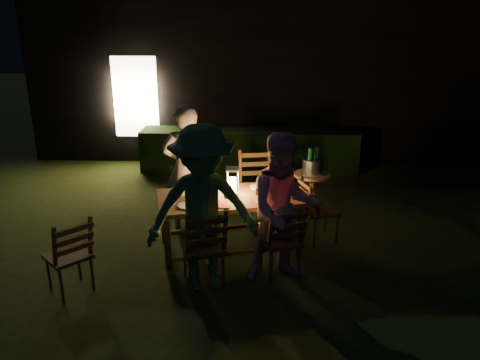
{
  "coord_description": "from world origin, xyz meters",
  "views": [
    {
      "loc": [
        -0.3,
        -5.13,
        2.88
      ],
      "look_at": [
        -0.54,
        0.6,
        0.87
      ],
      "focal_mm": 35.0,
      "sensor_mm": 36.0,
      "label": 1
    }
  ],
  "objects_px": {
    "chair_far_left": "(188,210)",
    "bottle_table": "(210,187)",
    "chair_far_right": "(256,201)",
    "person_opp_right": "(284,209)",
    "bottle_bucket_b": "(316,162)",
    "dining_table": "(230,201)",
    "chair_end": "(319,221)",
    "ice_bucket": "(313,166)",
    "person_house_side": "(186,168)",
    "person_opp_left": "(203,210)",
    "side_table": "(312,179)",
    "lantern": "(232,183)",
    "chair_spare": "(71,269)",
    "bottle_bucket_a": "(310,164)",
    "chair_near_right": "(281,253)",
    "chair_near_left": "(204,260)"
  },
  "relations": [
    {
      "from": "chair_spare",
      "to": "ice_bucket",
      "type": "height_order",
      "value": "chair_spare"
    },
    {
      "from": "lantern",
      "to": "ice_bucket",
      "type": "distance_m",
      "value": 1.47
    },
    {
      "from": "chair_near_left",
      "to": "chair_near_right",
      "type": "relative_size",
      "value": 1.04
    },
    {
      "from": "chair_end",
      "to": "bottle_bucket_b",
      "type": "xyz_separation_m",
      "value": [
        0.01,
        0.74,
        0.6
      ]
    },
    {
      "from": "chair_far_left",
      "to": "dining_table",
      "type": "bearing_deg",
      "value": 118.96
    },
    {
      "from": "chair_near_left",
      "to": "chair_far_right",
      "type": "height_order",
      "value": "chair_far_right"
    },
    {
      "from": "dining_table",
      "to": "person_opp_right",
      "type": "height_order",
      "value": "person_opp_right"
    },
    {
      "from": "person_opp_right",
      "to": "side_table",
      "type": "bearing_deg",
      "value": 58.6
    },
    {
      "from": "ice_bucket",
      "to": "person_house_side",
      "type": "bearing_deg",
      "value": -169.3
    },
    {
      "from": "person_opp_left",
      "to": "bottle_bucket_b",
      "type": "bearing_deg",
      "value": 39.23
    },
    {
      "from": "person_house_side",
      "to": "side_table",
      "type": "distance_m",
      "value": 1.84
    },
    {
      "from": "dining_table",
      "to": "chair_far_left",
      "type": "bearing_deg",
      "value": 120.37
    },
    {
      "from": "chair_end",
      "to": "person_house_side",
      "type": "height_order",
      "value": "person_house_side"
    },
    {
      "from": "chair_far_right",
      "to": "chair_near_right",
      "type": "bearing_deg",
      "value": 92.33
    },
    {
      "from": "dining_table",
      "to": "side_table",
      "type": "relative_size",
      "value": 2.72
    },
    {
      "from": "chair_far_left",
      "to": "bottle_table",
      "type": "xyz_separation_m",
      "value": [
        0.39,
        -0.69,
        0.61
      ]
    },
    {
      "from": "chair_near_right",
      "to": "ice_bucket",
      "type": "distance_m",
      "value": 1.81
    },
    {
      "from": "chair_far_left",
      "to": "ice_bucket",
      "type": "relative_size",
      "value": 3.04
    },
    {
      "from": "chair_end",
      "to": "bottle_table",
      "type": "distance_m",
      "value": 1.6
    },
    {
      "from": "dining_table",
      "to": "chair_end",
      "type": "bearing_deg",
      "value": -0.06
    },
    {
      "from": "dining_table",
      "to": "lantern",
      "type": "xyz_separation_m",
      "value": [
        0.04,
        0.06,
        0.23
      ]
    },
    {
      "from": "chair_far_left",
      "to": "lantern",
      "type": "height_order",
      "value": "lantern"
    },
    {
      "from": "bottle_bucket_a",
      "to": "person_opp_right",
      "type": "bearing_deg",
      "value": -105.35
    },
    {
      "from": "dining_table",
      "to": "chair_spare",
      "type": "xyz_separation_m",
      "value": [
        -1.67,
        -1.08,
        -0.38
      ]
    },
    {
      "from": "ice_bucket",
      "to": "bottle_bucket_b",
      "type": "xyz_separation_m",
      "value": [
        0.05,
        0.04,
        0.05
      ]
    },
    {
      "from": "chair_near_left",
      "to": "ice_bucket",
      "type": "height_order",
      "value": "chair_near_left"
    },
    {
      "from": "chair_far_left",
      "to": "chair_spare",
      "type": "relative_size",
      "value": 0.96
    },
    {
      "from": "chair_near_left",
      "to": "person_opp_left",
      "type": "xyz_separation_m",
      "value": [
        0.01,
        -0.05,
        0.63
      ]
    },
    {
      "from": "chair_far_left",
      "to": "bottle_bucket_a",
      "type": "bearing_deg",
      "value": 175.15
    },
    {
      "from": "chair_far_left",
      "to": "bottle_bucket_b",
      "type": "height_order",
      "value": "bottle_bucket_b"
    },
    {
      "from": "person_opp_left",
      "to": "bottle_bucket_b",
      "type": "distance_m",
      "value": 2.43
    },
    {
      "from": "ice_bucket",
      "to": "chair_spare",
      "type": "bearing_deg",
      "value": -143.35
    },
    {
      "from": "person_opp_right",
      "to": "bottle_table",
      "type": "relative_size",
      "value": 6.17
    },
    {
      "from": "chair_end",
      "to": "side_table",
      "type": "xyz_separation_m",
      "value": [
        -0.04,
        0.7,
        0.35
      ]
    },
    {
      "from": "side_table",
      "to": "bottle_bucket_a",
      "type": "bearing_deg",
      "value": -141.34
    },
    {
      "from": "chair_far_left",
      "to": "person_opp_left",
      "type": "height_order",
      "value": "person_opp_left"
    },
    {
      "from": "bottle_bucket_b",
      "to": "chair_near_right",
      "type": "bearing_deg",
      "value": -108.56
    },
    {
      "from": "chair_far_left",
      "to": "bottle_table",
      "type": "distance_m",
      "value": 1.0
    },
    {
      "from": "chair_near_left",
      "to": "lantern",
      "type": "xyz_separation_m",
      "value": [
        0.27,
        0.92,
        0.6
      ]
    },
    {
      "from": "dining_table",
      "to": "chair_near_right",
      "type": "bearing_deg",
      "value": -59.63
    },
    {
      "from": "chair_far_right",
      "to": "person_opp_right",
      "type": "height_order",
      "value": "person_opp_right"
    },
    {
      "from": "chair_far_left",
      "to": "lantern",
      "type": "bearing_deg",
      "value": 123.44
    },
    {
      "from": "chair_far_right",
      "to": "chair_end",
      "type": "distance_m",
      "value": 1.03
    },
    {
      "from": "lantern",
      "to": "side_table",
      "type": "xyz_separation_m",
      "value": [
        1.11,
        0.96,
        -0.27
      ]
    },
    {
      "from": "chair_far_left",
      "to": "chair_far_right",
      "type": "bearing_deg",
      "value": 178.78
    },
    {
      "from": "bottle_table",
      "to": "bottle_bucket_b",
      "type": "bearing_deg",
      "value": 37.88
    },
    {
      "from": "dining_table",
      "to": "chair_far_right",
      "type": "xyz_separation_m",
      "value": [
        0.34,
        0.89,
        -0.35
      ]
    },
    {
      "from": "side_table",
      "to": "ice_bucket",
      "type": "height_order",
      "value": "ice_bucket"
    },
    {
      "from": "dining_table",
      "to": "chair_spare",
      "type": "relative_size",
      "value": 2.05
    },
    {
      "from": "bottle_bucket_b",
      "to": "ice_bucket",
      "type": "bearing_deg",
      "value": -141.34
    }
  ]
}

